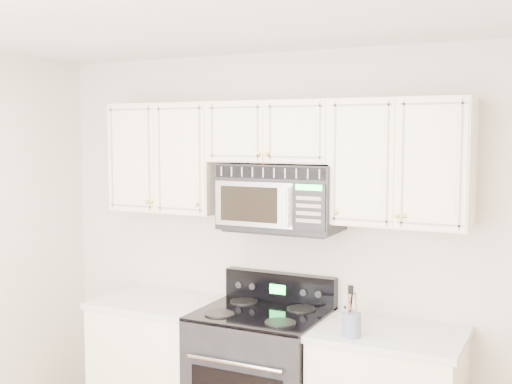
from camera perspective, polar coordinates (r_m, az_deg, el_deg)
The scene contains 8 objects.
room at distance 2.87m, azimuth -11.72°, elevation -10.36°, with size 3.51×3.51×2.61m.
base_cabinet_left at distance 4.69m, azimuth -8.34°, elevation -15.26°, with size 0.86×0.65×0.92m.
range at distance 4.29m, azimuth 0.47°, elevation -16.40°, with size 0.79×0.72×1.13m.
upper_cabinets at distance 4.13m, azimuth 1.75°, elevation 3.41°, with size 2.44×0.37×0.75m.
microwave at distance 4.10m, azimuth 2.22°, elevation -0.43°, with size 0.76×0.43×0.42m.
utensil_crock at distance 3.73m, azimuth 8.48°, elevation -11.50°, with size 0.11×0.11×0.29m.
shaker_salt at distance 3.99m, azimuth 8.13°, elevation -10.68°, with size 0.04×0.04×0.11m.
shaker_pepper at distance 3.94m, azimuth 8.54°, elevation -10.93°, with size 0.04×0.04×0.10m.
Camera 1 is at (1.71, -2.17, 2.07)m, focal length 45.00 mm.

